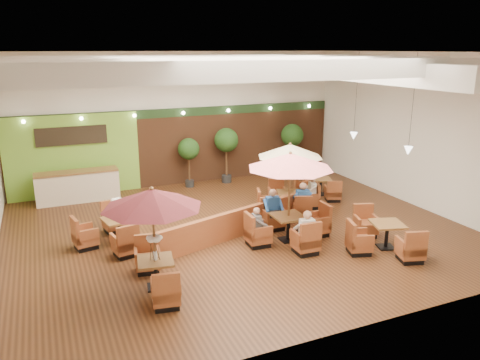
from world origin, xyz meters
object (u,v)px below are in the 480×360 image
booth_divider (237,223)px  table_2 (290,165)px  table_1 (290,181)px  diner_1 (273,206)px  topiary_0 (189,151)px  diner_0 (306,228)px  diner_2 (258,222)px  topiary_1 (226,142)px  topiary_2 (292,137)px  service_counter (78,186)px  table_4 (379,238)px  diner_4 (311,189)px  table_0 (153,212)px  table_3 (110,230)px  table_5 (315,188)px  diner_3 (302,198)px

booth_divider → table_2: 3.21m
table_1 → diner_1: table_1 is taller
topiary_0 → diner_0: bearing=-82.4°
diner_2 → topiary_1: bearing=173.5°
table_1 → topiary_2: table_1 is taller
service_counter → table_2: (6.77, -4.16, 1.12)m
table_4 → topiary_2: 8.58m
service_counter → table_4: service_counter is taller
service_counter → diner_0: size_ratio=3.61×
topiary_0 → diner_4: bearing=-53.6°
table_0 → topiary_0: (3.33, 7.97, -0.40)m
diner_1 → table_0: bearing=38.7°
topiary_2 → diner_1: (-3.84, -5.66, -0.96)m
table_1 → diner_2: 1.52m
table_4 → topiary_0: 8.91m
booth_divider → table_3: 3.78m
booth_divider → topiary_0: size_ratio=3.03×
table_1 → topiary_0: size_ratio=1.34×
topiary_1 → diner_0: topiary_1 is taller
topiary_0 → topiary_1: size_ratio=0.87×
diner_2 → table_1: bearing=97.4°
table_1 → topiary_1: table_1 is taller
table_1 → table_2: size_ratio=1.07×
topiary_1 → table_0: bearing=-122.1°
topiary_2 → diner_4: bearing=-110.7°
topiary_2 → diner_1: 6.91m
table_0 → table_1: (4.35, 1.30, -0.07)m
table_0 → diner_2: (3.34, 1.30, -1.21)m
table_5 → diner_0: (-3.16, -4.53, 0.45)m
table_1 → table_0: bearing=-161.5°
service_counter → table_0: 7.96m
table_2 → table_3: table_2 is taller
diner_0 → diner_1: 2.02m
diner_4 → table_0: bearing=132.3°
table_0 → table_2: bearing=42.3°
table_4 → table_1: bearing=159.1°
table_5 → diner_3: (-1.87, -2.13, 0.46)m
booth_divider → table_3: table_3 is taller
table_2 → topiary_0: bearing=138.6°
service_counter → diner_0: bearing=-53.7°
table_1 → diner_2: size_ratio=3.78×
table_3 → table_5: 8.30m
diner_1 → table_1: bearing=100.7°
table_2 → diner_1: 2.05m
table_5 → topiary_1: topiary_1 is taller
diner_0 → diner_2: diner_0 is taller
service_counter → table_4: size_ratio=1.10×
table_0 → diner_2: bearing=31.0°
table_0 → diner_2: table_0 is taller
service_counter → topiary_2: bearing=1.2°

